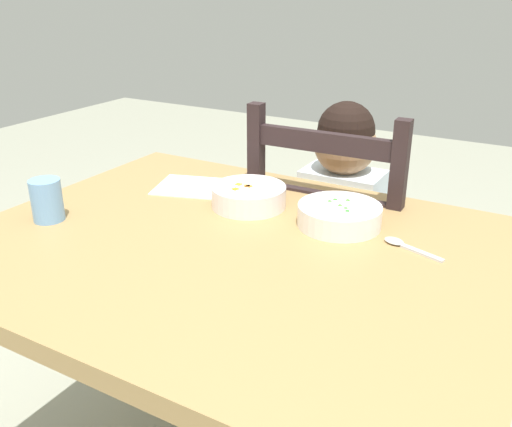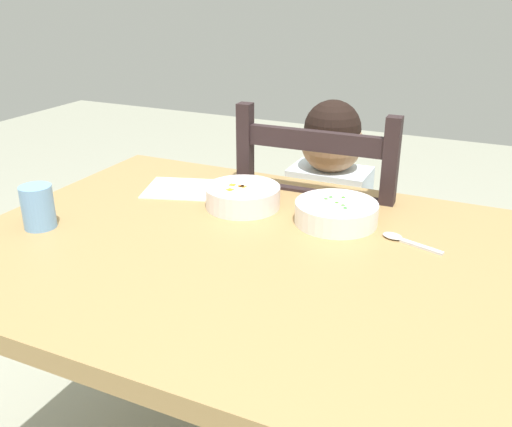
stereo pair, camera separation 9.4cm
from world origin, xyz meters
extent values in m
cube|color=#9F7D4B|center=(0.00, 0.00, 0.74)|extent=(1.14, 0.89, 0.04)
cylinder|color=#9F7D4B|center=(-0.49, 0.37, 0.36)|extent=(0.07, 0.07, 0.72)
cylinder|color=#9F7D4B|center=(0.49, 0.37, 0.36)|extent=(0.07, 0.07, 0.72)
cube|color=black|center=(0.04, 0.54, 0.45)|extent=(0.43, 0.43, 0.02)
cube|color=black|center=(0.22, 0.74, 0.22)|extent=(0.04, 0.04, 0.44)
cube|color=black|center=(-0.16, 0.73, 0.22)|extent=(0.04, 0.04, 0.44)
cube|color=black|center=(0.23, 0.36, 0.22)|extent=(0.04, 0.04, 0.44)
cube|color=black|center=(-0.15, 0.35, 0.22)|extent=(0.04, 0.04, 0.44)
cube|color=black|center=(0.23, 0.36, 0.72)|extent=(0.04, 0.04, 0.52)
cube|color=black|center=(-0.15, 0.35, 0.72)|extent=(0.04, 0.04, 0.52)
cube|color=black|center=(0.04, 0.35, 0.90)|extent=(0.36, 0.03, 0.05)
cube|color=black|center=(0.04, 0.35, 0.74)|extent=(0.36, 0.03, 0.05)
cube|color=silver|center=(0.04, 0.51, 0.62)|extent=(0.22, 0.14, 0.32)
sphere|color=#A47B57|center=(0.04, 0.51, 0.85)|extent=(0.17, 0.17, 0.17)
sphere|color=black|center=(0.04, 0.51, 0.89)|extent=(0.16, 0.16, 0.16)
cylinder|color=#3F4C72|center=(-0.02, 0.39, 0.23)|extent=(0.07, 0.07, 0.46)
cylinder|color=#3F4C72|center=(0.09, 0.39, 0.23)|extent=(0.07, 0.07, 0.46)
cylinder|color=silver|center=(-0.09, 0.41, 0.70)|extent=(0.06, 0.24, 0.13)
cylinder|color=silver|center=(0.17, 0.41, 0.70)|extent=(0.06, 0.24, 0.13)
cylinder|color=white|center=(0.15, 0.19, 0.78)|extent=(0.19, 0.19, 0.05)
cylinder|color=white|center=(0.15, 0.19, 0.76)|extent=(0.08, 0.08, 0.01)
cylinder|color=green|center=(0.15, 0.19, 0.79)|extent=(0.15, 0.15, 0.03)
sphere|color=green|center=(0.16, 0.23, 0.80)|extent=(0.01, 0.01, 0.01)
sphere|color=#3F8B32|center=(0.13, 0.20, 0.80)|extent=(0.01, 0.01, 0.01)
sphere|color=#488F2F|center=(0.15, 0.19, 0.80)|extent=(0.01, 0.01, 0.01)
sphere|color=#388A30|center=(0.13, 0.22, 0.80)|extent=(0.01, 0.01, 0.01)
sphere|color=#338B2F|center=(0.18, 0.17, 0.80)|extent=(0.01, 0.01, 0.01)
sphere|color=#4B9C3F|center=(0.17, 0.18, 0.80)|extent=(0.01, 0.01, 0.01)
cylinder|color=white|center=(-0.08, 0.19, 0.78)|extent=(0.18, 0.18, 0.05)
cylinder|color=white|center=(-0.08, 0.19, 0.76)|extent=(0.08, 0.08, 0.01)
cylinder|color=orange|center=(-0.08, 0.19, 0.79)|extent=(0.15, 0.15, 0.03)
cube|color=orange|center=(-0.08, 0.19, 0.81)|extent=(0.02, 0.02, 0.01)
cube|color=orange|center=(-0.08, 0.19, 0.81)|extent=(0.02, 0.02, 0.01)
cube|color=orange|center=(-0.11, 0.19, 0.81)|extent=(0.01, 0.01, 0.01)
cube|color=orange|center=(-0.10, 0.16, 0.81)|extent=(0.02, 0.02, 0.01)
cube|color=silver|center=(0.35, 0.14, 0.76)|extent=(0.09, 0.04, 0.00)
ellipsoid|color=silver|center=(0.29, 0.17, 0.76)|extent=(0.05, 0.04, 0.01)
cylinder|color=#71A4DC|center=(-0.43, -0.11, 0.81)|extent=(0.07, 0.07, 0.10)
cube|color=white|center=(-0.28, 0.23, 0.76)|extent=(0.22, 0.21, 0.00)
camera|label=1|loc=(0.56, -0.89, 1.27)|focal=39.35mm
camera|label=2|loc=(0.48, -0.93, 1.27)|focal=39.35mm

